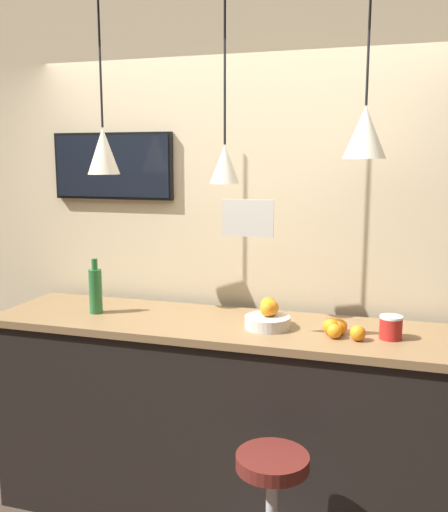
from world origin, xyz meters
TOP-DOWN VIEW (x-y plane):
  - back_wall at (0.00, 1.01)m, footprint 8.00×0.06m
  - service_counter at (0.00, 0.59)m, footprint 2.49×0.63m
  - fruit_bowl at (0.24, 0.57)m, footprint 0.23×0.23m
  - orange_pile at (0.59, 0.53)m, footprint 0.21×0.15m
  - juice_bottle at (-0.73, 0.56)m, footprint 0.07×0.07m
  - spread_jar at (0.83, 0.56)m, footprint 0.11×0.11m
  - pendant_lamp_left at (-0.67, 0.60)m, footprint 0.17×0.17m
  - pendant_lamp_middle at (0.00, 0.60)m, footprint 0.15×0.15m
  - pendant_lamp_right at (0.67, 0.60)m, footprint 0.20×0.20m
  - mounted_tv at (-0.81, 0.96)m, footprint 0.77×0.04m
  - hanging_menu_board at (0.19, 0.35)m, footprint 0.24×0.01m

SIDE VIEW (x-z plane):
  - service_counter at x=0.00m, z-range 0.00..1.09m
  - orange_pile at x=0.59m, z-range 1.09..1.17m
  - spread_jar at x=0.83m, z-range 1.09..1.20m
  - fruit_bowl at x=0.24m, z-range 1.08..1.22m
  - juice_bottle at x=-0.73m, z-range 1.07..1.37m
  - back_wall at x=0.00m, z-range 0.00..2.90m
  - hanging_menu_board at x=0.19m, z-range 1.58..1.75m
  - mounted_tv at x=-0.81m, z-range 1.69..2.09m
  - pendant_lamp_middle at x=0.00m, z-range 1.42..2.41m
  - pendant_lamp_left at x=-0.67m, z-range 1.50..2.45m
  - pendant_lamp_right at x=0.67m, z-range 1.62..2.49m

